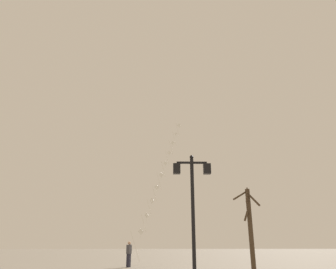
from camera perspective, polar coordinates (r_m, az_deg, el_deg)
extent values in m
plane|color=#756B5B|center=(22.46, -2.45, -23.33)|extent=(160.00, 160.00, 0.00)
cylinder|color=black|center=(12.18, 4.64, -15.43)|extent=(0.14, 0.14, 4.77)
sphere|color=black|center=(12.59, 4.34, -4.17)|extent=(0.16, 0.16, 0.16)
cube|color=black|center=(12.53, 4.37, -5.18)|extent=(1.21, 0.08, 0.08)
cube|color=black|center=(12.43, 1.61, -6.30)|extent=(0.28, 0.28, 0.40)
cube|color=beige|center=(12.43, 1.61, -6.30)|extent=(0.19, 0.19, 0.30)
cube|color=black|center=(12.54, 7.16, -6.28)|extent=(0.28, 0.28, 0.40)
cube|color=beige|center=(12.54, 7.16, -6.28)|extent=(0.19, 0.19, 0.30)
cylinder|color=brown|center=(24.62, -7.12, -22.64)|extent=(0.06, 0.06, 0.18)
cylinder|color=silver|center=(25.25, -6.02, -19.81)|extent=(0.71, 1.42, 2.28)
cylinder|color=silver|center=(26.35, -4.46, -15.93)|extent=(0.42, 0.83, 1.33)
cylinder|color=silver|center=(27.24, -3.44, -13.28)|extent=(0.42, 0.83, 1.33)
cylinder|color=silver|center=(28.20, -2.51, -10.80)|extent=(0.42, 0.83, 1.33)
cylinder|color=silver|center=(29.21, -1.65, -8.49)|extent=(0.42, 0.83, 1.33)
cylinder|color=silver|center=(30.27, -0.86, -6.33)|extent=(0.42, 0.83, 1.33)
cylinder|color=silver|center=(31.38, -0.13, -4.32)|extent=(0.42, 0.83, 1.33)
cylinder|color=silver|center=(32.53, 0.54, -2.45)|extent=(0.42, 0.83, 1.33)
cylinder|color=silver|center=(33.71, 1.17, -0.71)|extent=(0.42, 0.83, 1.33)
cylinder|color=silver|center=(34.93, 1.75, 0.91)|extent=(0.42, 0.83, 1.33)
cube|color=white|center=(25.93, -5.01, -17.32)|extent=(0.47, 0.13, 0.48)
cylinder|color=white|center=(25.92, -5.04, -18.09)|extent=(0.03, 0.06, 0.32)
cube|color=white|center=(26.79, -3.94, -14.58)|extent=(0.40, 0.29, 0.48)
cylinder|color=white|center=(26.76, -3.96, -15.33)|extent=(0.04, 0.04, 0.33)
cube|color=white|center=(27.72, -2.97, -12.02)|extent=(0.42, 0.26, 0.48)
cylinder|color=white|center=(27.67, -2.98, -12.75)|extent=(0.05, 0.06, 0.33)
cube|color=white|center=(28.70, -2.07, -9.62)|extent=(0.46, 0.17, 0.48)
cylinder|color=white|center=(28.65, -2.08, -10.28)|extent=(0.03, 0.04, 0.29)
cube|color=white|center=(29.74, -1.25, -7.39)|extent=(0.43, 0.24, 0.48)
cylinder|color=white|center=(29.67, -1.25, -8.06)|extent=(0.02, 0.03, 0.33)
cube|color=white|center=(30.82, -0.49, -5.31)|extent=(0.38, 0.32, 0.48)
cylinder|color=white|center=(30.75, -0.49, -5.86)|extent=(0.03, 0.04, 0.24)
cube|color=white|center=(31.95, 0.21, -3.37)|extent=(0.41, 0.28, 0.48)
cylinder|color=white|center=(31.86, 0.21, -3.97)|extent=(0.02, 0.02, 0.32)
cube|color=white|center=(33.12, 0.86, -1.57)|extent=(0.40, 0.29, 0.48)
cylinder|color=white|center=(33.02, 0.86, -2.12)|extent=(0.02, 0.02, 0.29)
cube|color=white|center=(34.32, 1.46, 0.11)|extent=(0.38, 0.31, 0.48)
cylinder|color=white|center=(34.22, 1.47, -0.37)|extent=(0.04, 0.05, 0.24)
cube|color=white|center=(35.55, 2.03, 1.68)|extent=(0.47, 0.16, 0.48)
cylinder|color=white|center=(35.44, 2.03, 1.20)|extent=(0.02, 0.03, 0.26)
cube|color=#1E1E2D|center=(23.68, -7.23, -21.90)|extent=(0.30, 0.35, 0.90)
cube|color=#3F3F47|center=(23.65, -7.16, -20.14)|extent=(0.37, 0.44, 0.60)
sphere|color=tan|center=(23.65, -7.11, -19.12)|extent=(0.22, 0.22, 0.22)
cylinder|color=#3F3F47|center=(23.85, -6.87, -19.73)|extent=(0.23, 0.39, 0.50)
cylinder|color=#423323|center=(19.40, 14.89, -16.47)|extent=(0.27, 0.27, 4.66)
cylinder|color=#423323|center=(19.19, 14.23, -13.86)|extent=(0.55, 0.58, 0.88)
cylinder|color=#423323|center=(19.16, 13.16, -10.76)|extent=(1.09, 0.70, 0.67)
cylinder|color=#423323|center=(19.15, 14.22, -10.65)|extent=(0.42, 0.88, 1.00)
cylinder|color=#423323|center=(19.09, 15.36, -11.34)|extent=(0.47, 1.14, 0.93)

